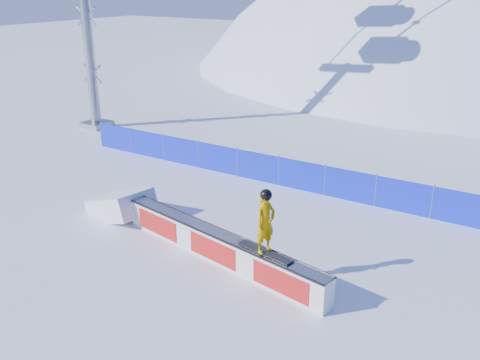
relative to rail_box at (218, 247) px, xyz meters
The scene contains 6 objects.
ground 2.02m from the rail_box, 103.49° to the left, with size 160.00×160.00×0.00m, color white.
snow_hill 47.64m from the rail_box, 90.60° to the left, with size 64.00×64.00×64.00m.
safety_fence 6.43m from the rail_box, 94.10° to the left, with size 22.05×0.05×1.30m.
rail_box is the anchor object (origin of this frame).
snow_ramp 4.88m from the rail_box, 169.35° to the left, with size 2.27×1.51×0.85m, color white, non-canonical shape.
snowboarder 2.25m from the rail_box, 10.65° to the right, with size 1.78×0.71×1.83m.
Camera 1 is at (8.48, -13.38, 7.84)m, focal length 40.00 mm.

